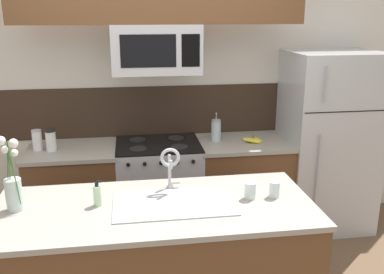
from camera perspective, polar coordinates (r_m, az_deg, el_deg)
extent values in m
cube|color=silver|center=(4.19, -0.93, 5.79)|extent=(5.20, 0.10, 2.60)
cube|color=#332319|center=(4.14, -4.94, 3.47)|extent=(3.13, 0.01, 0.48)
cube|color=brown|center=(4.09, -15.24, -7.82)|extent=(0.77, 0.62, 0.88)
cube|color=#9E998E|center=(3.92, -15.73, -1.75)|extent=(0.80, 0.65, 0.03)
cube|color=brown|center=(4.18, 6.65, -6.72)|extent=(0.84, 0.62, 0.88)
cube|color=#9E998E|center=(4.03, 6.87, -0.76)|extent=(0.87, 0.65, 0.03)
cube|color=#B7BABF|center=(4.05, -4.40, -7.18)|extent=(0.76, 0.62, 0.91)
cube|color=black|center=(3.89, -4.54, -0.96)|extent=(0.76, 0.62, 0.01)
cylinder|color=black|center=(3.75, -7.18, -1.55)|extent=(0.15, 0.15, 0.01)
cylinder|color=black|center=(3.77, -1.64, -1.31)|extent=(0.15, 0.15, 0.01)
cylinder|color=black|center=(4.01, -7.29, -0.35)|extent=(0.15, 0.15, 0.01)
cylinder|color=black|center=(4.03, -2.10, -0.13)|extent=(0.15, 0.15, 0.01)
cylinder|color=black|center=(3.60, -8.51, -3.69)|extent=(0.03, 0.02, 0.03)
cylinder|color=black|center=(3.60, -6.33, -3.59)|extent=(0.03, 0.02, 0.03)
cylinder|color=black|center=(3.61, -4.15, -3.49)|extent=(0.03, 0.02, 0.03)
cylinder|color=black|center=(3.62, -1.99, -3.39)|extent=(0.03, 0.02, 0.03)
cylinder|color=black|center=(3.63, 0.16, -3.28)|extent=(0.03, 0.02, 0.03)
cube|color=#B7BABF|center=(3.70, -4.83, 11.63)|extent=(0.74, 0.40, 0.41)
cube|color=black|center=(3.50, -5.84, 11.32)|extent=(0.45, 0.00, 0.26)
cube|color=black|center=(3.53, -0.17, 11.45)|extent=(0.15, 0.00, 0.26)
cube|color=#B7BABF|center=(4.34, 17.49, -0.55)|extent=(0.84, 0.72, 1.72)
cube|color=black|center=(3.94, 20.21, 3.20)|extent=(0.80, 0.00, 0.01)
cylinder|color=#99999E|center=(3.77, 17.31, 6.65)|extent=(0.01, 0.01, 0.31)
cylinder|color=#99999E|center=(3.96, 16.37, -4.22)|extent=(0.01, 0.01, 0.66)
cylinder|color=silver|center=(3.95, -19.93, -0.51)|extent=(0.08, 0.08, 0.16)
cylinder|color=#B2B2B7|center=(3.92, -20.06, 0.76)|extent=(0.08, 0.08, 0.02)
cylinder|color=silver|center=(3.89, -18.30, -0.54)|extent=(0.09, 0.09, 0.17)
cylinder|color=black|center=(3.86, -18.42, 0.81)|extent=(0.09, 0.09, 0.02)
ellipsoid|color=yellow|center=(3.97, 8.00, -0.47)|extent=(0.15, 0.14, 0.05)
ellipsoid|color=yellow|center=(3.98, 8.02, -0.40)|extent=(0.17, 0.10, 0.05)
ellipsoid|color=yellow|center=(3.97, 8.14, -0.46)|extent=(0.18, 0.07, 0.05)
ellipsoid|color=yellow|center=(3.99, 8.18, -0.39)|extent=(0.18, 0.06, 0.06)
ellipsoid|color=yellow|center=(3.97, 8.31, -0.46)|extent=(0.17, 0.10, 0.06)
ellipsoid|color=yellow|center=(3.99, 8.33, -0.38)|extent=(0.15, 0.14, 0.05)
cylinder|color=brown|center=(3.97, 8.18, -0.03)|extent=(0.02, 0.02, 0.03)
cylinder|color=silver|center=(3.99, 3.22, 0.80)|extent=(0.09, 0.09, 0.18)
cylinder|color=#A3A3AA|center=(3.97, 3.24, 2.19)|extent=(0.08, 0.08, 0.02)
cylinder|color=#A3A3AA|center=(3.96, 3.25, 2.68)|extent=(0.01, 0.01, 0.05)
sphere|color=#A3A3AA|center=(3.95, 3.26, 3.14)|extent=(0.02, 0.02, 0.02)
cube|color=brown|center=(2.96, -4.74, -17.34)|extent=(1.98, 0.83, 0.88)
cube|color=#9E998E|center=(2.73, -4.97, -9.39)|extent=(2.01, 0.86, 0.03)
cube|color=#ADAFB5|center=(2.73, -2.44, -8.85)|extent=(0.76, 0.44, 0.01)
cube|color=#ADAFB5|center=(2.75, -6.10, -10.52)|extent=(0.30, 0.33, 0.15)
cube|color=#ADAFB5|center=(2.79, 1.22, -10.09)|extent=(0.30, 0.33, 0.15)
cylinder|color=#B7BABF|center=(2.96, -2.98, -6.60)|extent=(0.04, 0.04, 0.02)
cylinder|color=#B7BABF|center=(2.92, -3.02, -4.43)|extent=(0.02, 0.02, 0.22)
torus|color=#B7BABF|center=(2.83, -2.94, -2.75)|extent=(0.13, 0.02, 0.13)
cylinder|color=#B7BABF|center=(2.79, -2.82, -3.70)|extent=(0.02, 0.02, 0.06)
cube|color=#B7BABF|center=(2.96, -2.31, -6.12)|extent=(0.07, 0.01, 0.01)
cylinder|color=beige|center=(2.75, -12.51, -7.67)|extent=(0.05, 0.05, 0.13)
cylinder|color=black|center=(2.72, -12.61, -6.19)|extent=(0.02, 0.02, 0.02)
cube|color=black|center=(2.71, -12.29, -5.82)|extent=(0.03, 0.01, 0.01)
cylinder|color=silver|center=(2.81, 7.76, -7.07)|extent=(0.07, 0.07, 0.11)
cylinder|color=silver|center=(2.86, 10.94, -6.86)|extent=(0.07, 0.07, 0.11)
cylinder|color=silver|center=(2.83, -22.64, -7.11)|extent=(0.10, 0.10, 0.20)
cylinder|color=silver|center=(2.86, -22.50, -8.29)|extent=(0.09, 0.09, 0.06)
cylinder|color=#386B2D|center=(2.79, -23.34, -4.22)|extent=(0.05, 0.02, 0.38)
sphere|color=white|center=(2.74, -24.16, -0.45)|extent=(0.06, 0.06, 0.06)
cylinder|color=#386B2D|center=(2.81, -22.58, -4.94)|extent=(0.03, 0.04, 0.29)
sphere|color=white|center=(2.77, -22.60, -1.96)|extent=(0.04, 0.04, 0.04)
cylinder|color=#386B2D|center=(2.79, -23.11, -4.76)|extent=(0.03, 0.01, 0.33)
sphere|color=white|center=(2.74, -23.69, -1.56)|extent=(0.05, 0.05, 0.05)
cylinder|color=#386B2D|center=(2.74, -22.64, -4.44)|extent=(0.05, 0.06, 0.38)
sphere|color=white|center=(2.65, -22.72, -0.78)|extent=(0.05, 0.05, 0.05)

